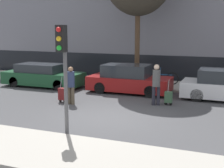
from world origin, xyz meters
The scene contains 12 objects.
ground_plane centered at (0.00, 0.00, 0.00)m, with size 80.00×80.00×0.00m, color #424244.
sidewalk_near centered at (0.00, -3.75, 0.06)m, with size 28.00×2.50×0.12m.
sidewalk_far centered at (0.00, 7.00, 0.06)m, with size 28.00×3.00×0.12m.
building_facade centered at (0.00, 10.82, 4.65)m, with size 28.00×3.29×9.31m.
parked_car_0 centered at (-5.89, 4.51, 0.62)m, with size 4.68×1.74×1.31m.
parked_car_1 centered at (-0.73, 4.69, 0.68)m, with size 4.28×1.81×1.47m.
pedestrian_left centered at (-2.31, 1.36, 0.95)m, with size 0.34×0.34×1.67m.
trolley_left centered at (-2.84, 1.50, 0.39)m, with size 0.34×0.29×1.20m.
pedestrian_right centered at (1.25, 2.54, 1.03)m, with size 0.34×0.34×1.80m.
trolley_right centered at (1.76, 2.74, 0.36)m, with size 0.34×0.29×1.15m.
traffic_light centered at (-0.48, -2.36, 2.46)m, with size 0.28×0.47×3.44m.
parked_bicycle centered at (0.59, 7.11, 0.49)m, with size 1.77×0.06×0.96m.
Camera 1 is at (4.31, -10.55, 3.36)m, focal length 50.00 mm.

